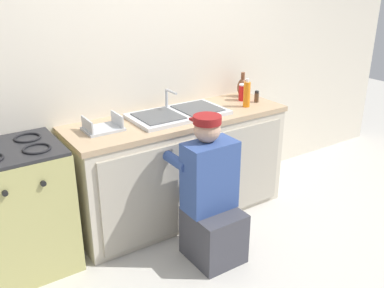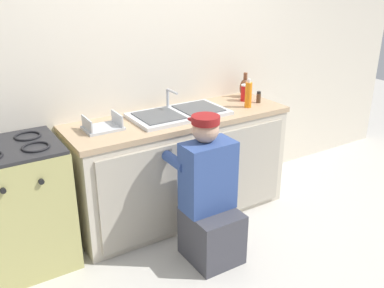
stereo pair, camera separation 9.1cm
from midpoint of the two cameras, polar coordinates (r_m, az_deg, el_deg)
ground_plane at (r=3.70m, az=1.56°, el=-11.09°), size 12.00×12.00×0.00m
back_wall at (r=3.74m, az=-3.84°, el=10.06°), size 6.00×0.10×2.50m
counter_cabinet at (r=3.70m, az=-0.86°, el=-3.32°), size 1.85×0.62×0.87m
countertop at (r=3.54m, az=-0.98°, el=3.46°), size 1.89×0.62×0.04m
sink_double_basin at (r=3.53m, az=-1.01°, el=4.10°), size 0.80×0.44×0.19m
stove_range at (r=3.29m, az=-21.29°, el=-7.80°), size 0.66×0.62×0.95m
plumber_person at (r=3.15m, az=3.15°, el=-7.72°), size 0.42×0.61×1.10m
dish_rack_tray at (r=3.28m, az=-11.02°, el=2.34°), size 0.28×0.22×0.11m
spice_bottle_pepper at (r=3.93m, az=9.54°, el=6.17°), size 0.04×0.04×0.11m
soap_bottle_orange at (r=3.77m, az=8.22°, el=6.54°), size 0.06×0.06×0.25m
soda_cup_red at (r=3.97m, az=7.76°, el=6.79°), size 0.08×0.08×0.15m
vase_decorative at (r=4.10m, az=7.70°, el=7.48°), size 0.10×0.10×0.23m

